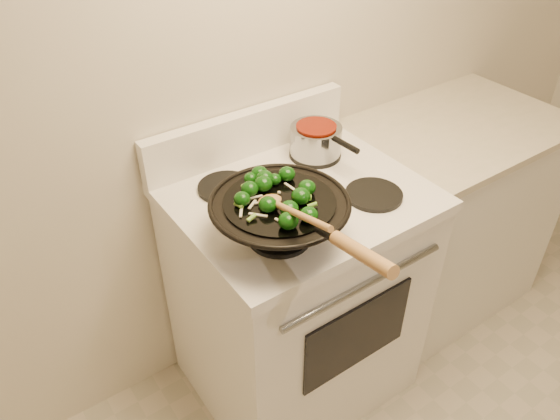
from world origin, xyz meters
TOP-DOWN VIEW (x-y plane):
  - stove at (-0.28, 1.17)m, footprint 0.78×0.67m
  - counter_unit at (0.51, 1.20)m, footprint 0.90×0.62m
  - wok at (-0.46, 1.02)m, footprint 0.39×0.65m
  - stirfry at (-0.46, 1.03)m, footprint 0.23×0.28m
  - wooden_spoon at (-0.50, 0.95)m, footprint 0.07×0.30m
  - saucepan at (-0.10, 1.32)m, footprint 0.18×0.29m

SIDE VIEW (x-z plane):
  - counter_unit at x=0.51m, z-range 0.00..0.91m
  - stove at x=-0.28m, z-range -0.07..1.01m
  - saucepan at x=-0.10m, z-range 0.93..1.04m
  - wok at x=-0.46m, z-range 0.88..1.11m
  - stirfry at x=-0.46m, z-range 1.05..1.09m
  - wooden_spoon at x=-0.50m, z-range 1.03..1.14m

